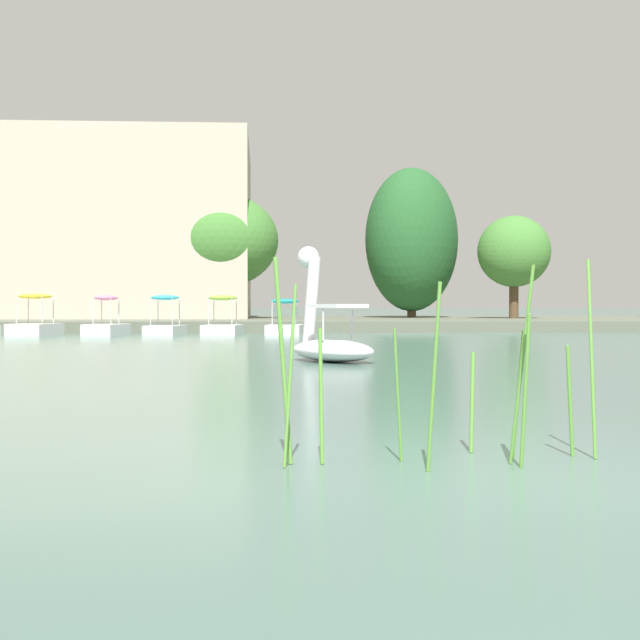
# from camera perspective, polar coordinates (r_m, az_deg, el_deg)

# --- Properties ---
(ground_plane) EXTENTS (541.73, 541.73, 0.00)m
(ground_plane) POSITION_cam_1_polar(r_m,az_deg,el_deg) (7.03, 10.90, -9.06)
(ground_plane) COLOR #47665B
(shore_bank_far) EXTENTS (114.90, 19.61, 0.48)m
(shore_bank_far) POSITION_cam_1_polar(r_m,az_deg,el_deg) (48.17, -1.51, -0.17)
(shore_bank_far) COLOR #5B6051
(shore_bank_far) RESTS_ON ground_plane
(swan_boat) EXTENTS (2.26, 2.69, 2.47)m
(swan_boat) POSITION_cam_1_polar(r_m,az_deg,el_deg) (19.85, 0.55, -1.07)
(swan_boat) COLOR white
(swan_boat) RESTS_ON ground_plane
(pedal_boat_teal) EXTENTS (1.58, 2.39, 1.42)m
(pedal_boat_teal) POSITION_cam_1_polar(r_m,az_deg,el_deg) (36.55, -2.16, -0.29)
(pedal_boat_teal) COLOR white
(pedal_boat_teal) RESTS_ON ground_plane
(pedal_boat_lime) EXTENTS (1.63, 2.40, 1.55)m
(pedal_boat_lime) POSITION_cam_1_polar(r_m,az_deg,el_deg) (36.66, -5.93, -0.21)
(pedal_boat_lime) COLOR white
(pedal_boat_lime) RESTS_ON ground_plane
(pedal_boat_cyan) EXTENTS (1.56, 2.29, 1.56)m
(pedal_boat_cyan) POSITION_cam_1_polar(r_m,az_deg,el_deg) (36.79, -9.39, -0.19)
(pedal_boat_cyan) COLOR white
(pedal_boat_cyan) RESTS_ON ground_plane
(pedal_boat_pink) EXTENTS (1.58, 2.43, 1.55)m
(pedal_boat_pink) POSITION_cam_1_polar(r_m,az_deg,el_deg) (36.80, -12.86, -0.31)
(pedal_boat_pink) COLOR white
(pedal_boat_pink) RESTS_ON ground_plane
(pedal_boat_yellow) EXTENTS (1.81, 2.54, 1.60)m
(pedal_boat_yellow) POSITION_cam_1_polar(r_m,az_deg,el_deg) (37.46, -16.92, -0.21)
(pedal_boat_yellow) COLOR white
(pedal_boat_yellow) RESTS_ON ground_plane
(tree_willow_overhanging) EXTENTS (6.97, 7.44, 7.98)m
(tree_willow_overhanging) POSITION_cam_1_polar(r_m,az_deg,el_deg) (50.43, 5.60, 4.87)
(tree_willow_overhanging) COLOR brown
(tree_willow_overhanging) RESTS_ON shore_bank_far
(tree_sapling_by_fence) EXTENTS (4.47, 4.30, 5.18)m
(tree_sapling_by_fence) POSITION_cam_1_polar(r_m,az_deg,el_deg) (48.34, 11.70, 4.08)
(tree_sapling_by_fence) COLOR #4C3823
(tree_sapling_by_fence) RESTS_ON shore_bank_far
(tree_broadleaf_right) EXTENTS (6.33, 5.97, 6.24)m
(tree_broadleaf_right) POSITION_cam_1_polar(r_m,az_deg,el_deg) (47.13, -6.01, 4.82)
(tree_broadleaf_right) COLOR #423323
(tree_broadleaf_right) RESTS_ON shore_bank_far
(apartment_block) EXTENTS (16.33, 13.33, 9.32)m
(apartment_block) POSITION_cam_1_polar(r_m,az_deg,el_deg) (52.26, -13.33, 5.28)
(apartment_block) COLOR #B2A893
(apartment_block) RESTS_ON shore_bank_far
(reed_clump_foreground) EXTENTS (2.55, 0.99, 1.58)m
(reed_clump_foreground) POSITION_cam_1_polar(r_m,az_deg,el_deg) (7.28, 7.22, -3.61)
(reed_clump_foreground) COLOR #568E38
(reed_clump_foreground) RESTS_ON ground_plane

